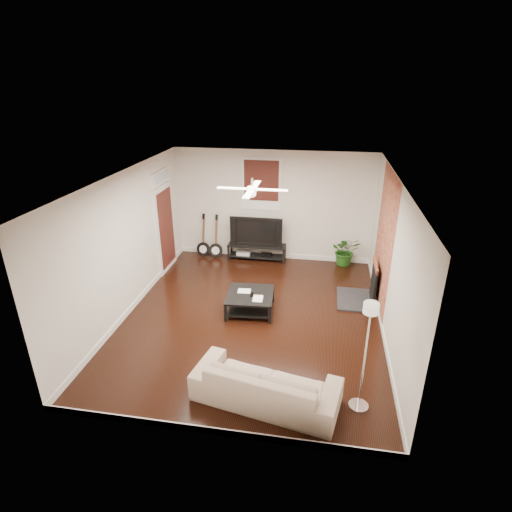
# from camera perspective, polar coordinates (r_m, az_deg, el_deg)

# --- Properties ---
(room) EXTENTS (5.01, 6.01, 2.81)m
(room) POSITION_cam_1_polar(r_m,az_deg,el_deg) (7.64, -0.50, 0.53)
(room) COLOR black
(room) RESTS_ON ground
(brick_accent) EXTENTS (0.02, 2.20, 2.80)m
(brick_accent) POSITION_cam_1_polar(r_m,az_deg,el_deg) (8.56, 17.36, 2.01)
(brick_accent) COLOR brown
(brick_accent) RESTS_ON floor
(fireplace) EXTENTS (0.80, 1.10, 0.92)m
(fireplace) POSITION_cam_1_polar(r_m,az_deg,el_deg) (8.90, 14.80, -3.49)
(fireplace) COLOR black
(fireplace) RESTS_ON floor
(window_back) EXTENTS (1.00, 0.06, 1.30)m
(window_back) POSITION_cam_1_polar(r_m,az_deg,el_deg) (10.30, 0.75, 9.90)
(window_back) COLOR #34120E
(window_back) RESTS_ON wall_back
(door_left) EXTENTS (0.08, 1.00, 2.50)m
(door_left) POSITION_cam_1_polar(r_m,az_deg,el_deg) (10.07, -12.52, 4.85)
(door_left) COLOR white
(door_left) RESTS_ON wall_left
(tv_stand) EXTENTS (1.49, 0.40, 0.42)m
(tv_stand) POSITION_cam_1_polar(r_m,az_deg,el_deg) (10.69, 0.11, 0.57)
(tv_stand) COLOR black
(tv_stand) RESTS_ON floor
(tv) EXTENTS (1.33, 0.17, 0.77)m
(tv) POSITION_cam_1_polar(r_m,az_deg,el_deg) (10.49, 0.13, 3.58)
(tv) COLOR black
(tv) RESTS_ON tv_stand
(coffee_table) EXTENTS (0.98, 0.98, 0.39)m
(coffee_table) POSITION_cam_1_polar(r_m,az_deg,el_deg) (8.39, -0.82, -6.44)
(coffee_table) COLOR black
(coffee_table) RESTS_ON floor
(sofa) EXTENTS (2.25, 1.23, 0.62)m
(sofa) POSITION_cam_1_polar(r_m,az_deg,el_deg) (6.25, 1.38, -17.30)
(sofa) COLOR tan
(sofa) RESTS_ON floor
(floor_lamp) EXTENTS (0.34, 0.34, 1.74)m
(floor_lamp) POSITION_cam_1_polar(r_m,az_deg,el_deg) (5.98, 14.86, -13.50)
(floor_lamp) COLOR silver
(floor_lamp) RESTS_ON floor
(potted_plant) EXTENTS (0.76, 0.67, 0.77)m
(potted_plant) POSITION_cam_1_polar(r_m,az_deg,el_deg) (10.55, 12.33, 0.73)
(potted_plant) COLOR #1F5217
(potted_plant) RESTS_ON floor
(guitar_left) EXTENTS (0.39, 0.30, 1.15)m
(guitar_left) POSITION_cam_1_polar(r_m,az_deg,el_deg) (10.84, -7.43, 2.79)
(guitar_left) COLOR black
(guitar_left) RESTS_ON floor
(guitar_right) EXTENTS (0.36, 0.26, 1.15)m
(guitar_right) POSITION_cam_1_polar(r_m,az_deg,el_deg) (10.72, -5.68, 2.63)
(guitar_right) COLOR black
(guitar_right) RESTS_ON floor
(ceiling_fan) EXTENTS (1.24, 1.24, 0.32)m
(ceiling_fan) POSITION_cam_1_polar(r_m,az_deg,el_deg) (7.26, -0.53, 9.27)
(ceiling_fan) COLOR white
(ceiling_fan) RESTS_ON ceiling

